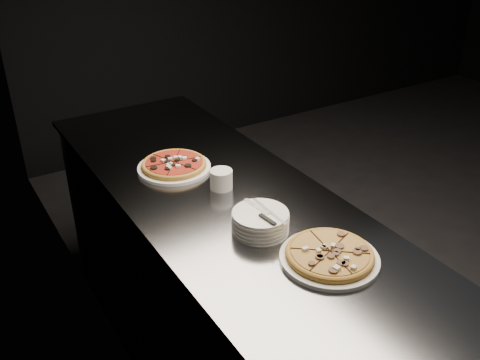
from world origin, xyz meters
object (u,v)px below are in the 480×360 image
plate_stack (260,222)px  cutlery (265,213)px  ramekin (221,179)px  pizza_mushroom (330,255)px  pizza_tomato (174,165)px  counter (240,304)px

plate_stack → cutlery: size_ratio=0.93×
ramekin → pizza_mushroom: bearing=-84.6°
pizza_mushroom → pizza_tomato: (-0.14, 0.83, -0.00)m
pizza_mushroom → ramekin: (-0.06, 0.59, 0.02)m
counter → plate_stack: (-0.02, -0.16, 0.50)m
counter → pizza_tomato: (-0.07, 0.41, 0.48)m
pizza_tomato → cutlery: 0.59m
plate_stack → ramekin: size_ratio=2.20×
ramekin → counter: bearing=-96.1°
plate_stack → pizza_tomato: bearing=95.1°
pizza_tomato → ramekin: size_ratio=3.50×
pizza_tomato → counter: bearing=-80.4°
counter → cutlery: 0.56m
plate_stack → ramekin: bearing=83.6°
cutlery → pizza_mushroom: bearing=-76.4°
counter → ramekin: bearing=83.9°
ramekin → plate_stack: bearing=-96.4°
counter → ramekin: 0.53m
pizza_mushroom → pizza_tomato: 0.84m
cutlery → ramekin: (0.03, 0.34, -0.03)m
pizza_tomato → plate_stack: (0.05, -0.57, 0.02)m
pizza_mushroom → ramekin: ramekin is taller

